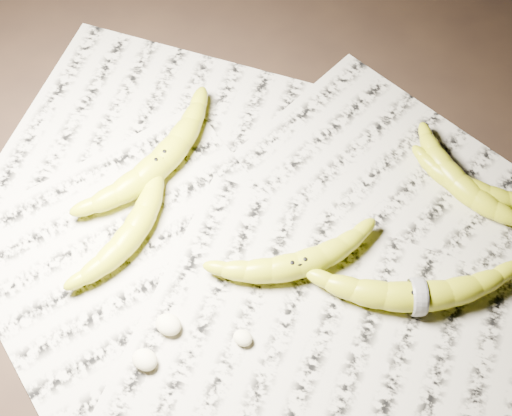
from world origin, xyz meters
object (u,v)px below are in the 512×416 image
at_px(banana_taped, 418,296).
at_px(banana_upper_b, 469,187).
at_px(banana_left_b, 133,230).
at_px(banana_upper_a, 459,182).
at_px(banana_left_a, 160,161).
at_px(banana_center, 298,264).

bearing_deg(banana_taped, banana_upper_b, 59.13).
relative_size(banana_left_b, banana_upper_a, 1.05).
bearing_deg(banana_left_a, banana_taped, -82.50).
distance_m(banana_left_b, banana_upper_b, 0.47).
distance_m(banana_taped, banana_upper_b, 0.19).
xyz_separation_m(banana_left_b, banana_upper_b, (0.38, 0.27, -0.00)).
distance_m(banana_taped, banana_upper_a, 0.19).
height_order(banana_center, banana_upper_a, banana_center).
relative_size(banana_upper_a, banana_upper_b, 1.15).
xyz_separation_m(banana_center, banana_upper_b, (0.16, 0.22, -0.00)).
bearing_deg(banana_upper_a, banana_center, -97.64).
xyz_separation_m(banana_center, banana_taped, (0.16, 0.03, 0.00)).
bearing_deg(banana_center, banana_left_b, 150.62).
relative_size(banana_left_a, banana_taped, 0.98).
relative_size(banana_left_b, banana_center, 0.94).
bearing_deg(banana_taped, banana_center, 161.24).
bearing_deg(banana_upper_b, banana_taped, -89.18).
bearing_deg(banana_center, banana_upper_a, 12.77).
distance_m(banana_center, banana_taped, 0.16).
xyz_separation_m(banana_left_a, banana_left_b, (0.02, -0.11, -0.00)).
xyz_separation_m(banana_upper_a, banana_upper_b, (0.01, -0.00, -0.00)).
distance_m(banana_center, banana_upper_b, 0.27).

